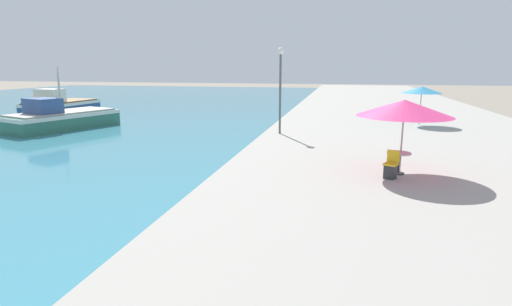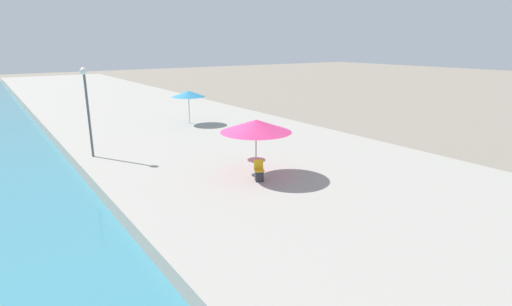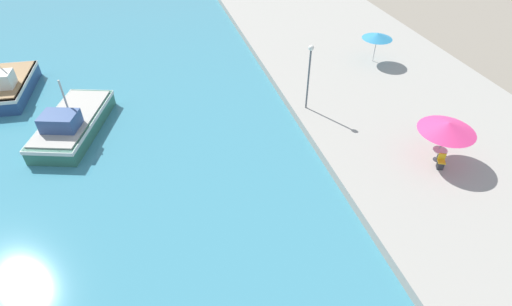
% 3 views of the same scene
% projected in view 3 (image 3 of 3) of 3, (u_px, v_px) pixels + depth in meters
% --- Properties ---
extents(quay_promenade, '(16.00, 90.00, 0.63)m').
position_uv_depth(quay_promenade, '(318.00, 26.00, 40.16)').
color(quay_promenade, '#A39E93').
rests_on(quay_promenade, ground_plane).
extents(fishing_boat_near, '(5.27, 7.85, 3.79)m').
position_uv_depth(fishing_boat_near, '(72.00, 123.00, 25.90)').
color(fishing_boat_near, '#33705B').
rests_on(fishing_boat_near, water_basin).
extents(fishing_boat_mid, '(3.66, 6.57, 4.14)m').
position_uv_depth(fishing_boat_mid, '(7.00, 86.00, 29.57)').
color(fishing_boat_mid, navy).
rests_on(fishing_boat_mid, water_basin).
extents(cafe_umbrella_pink, '(3.15, 3.15, 2.51)m').
position_uv_depth(cafe_umbrella_pink, '(448.00, 127.00, 21.95)').
color(cafe_umbrella_pink, '#B7B7B7').
rests_on(cafe_umbrella_pink, quay_promenade).
extents(cafe_umbrella_white, '(2.42, 2.42, 2.38)m').
position_uv_depth(cafe_umbrella_white, '(378.00, 36.00, 31.94)').
color(cafe_umbrella_white, '#B7B7B7').
rests_on(cafe_umbrella_white, quay_promenade).
extents(cafe_table, '(0.80, 0.80, 0.74)m').
position_uv_depth(cafe_table, '(439.00, 153.00, 22.90)').
color(cafe_table, '#333338').
rests_on(cafe_table, quay_promenade).
extents(cafe_chair_left, '(0.55, 0.56, 0.91)m').
position_uv_depth(cafe_chair_left, '(441.00, 163.00, 22.47)').
color(cafe_chair_left, '#2D2D33').
rests_on(cafe_chair_left, quay_promenade).
extents(lamppost, '(0.36, 0.36, 4.56)m').
position_uv_depth(lamppost, '(310.00, 67.00, 25.72)').
color(lamppost, '#565B60').
rests_on(lamppost, quay_promenade).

